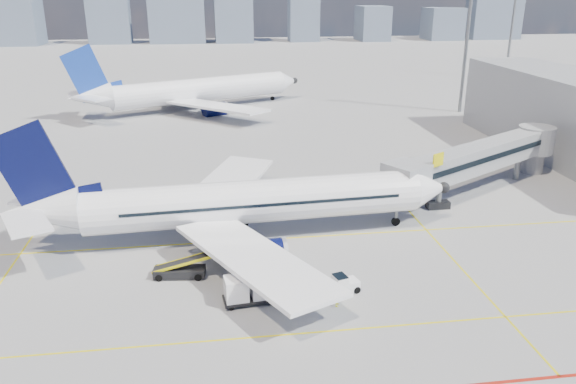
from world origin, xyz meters
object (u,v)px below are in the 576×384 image
Objects in this scene: baggage_tug at (343,284)px; belt_loader at (181,270)px; main_aircraft at (237,203)px; ramp_worker at (338,294)px; cargo_dolly at (249,289)px; second_aircraft at (192,91)px.

belt_loader is (-11.26, 3.86, -0.10)m from baggage_tug.
main_aircraft is 22.22× the size of ramp_worker.
belt_loader is at bearing 131.10° from cargo_dolly.
main_aircraft is at bearing 59.84° from belt_loader.
cargo_dolly reaches higher than ramp_worker.
main_aircraft reaches higher than cargo_dolly.
cargo_dolly is at bearing -109.62° from second_aircraft.
cargo_dolly is (-6.57, -0.42, 0.40)m from baggage_tug.
second_aircraft is 65.67m from baggage_tug.
main_aircraft is at bearing 50.66° from ramp_worker.
belt_loader is at bearing 145.17° from baggage_tug.
second_aircraft is at bearing 87.86° from cargo_dolly.
second_aircraft is 67.14m from ramp_worker.
ramp_worker is (10.79, -66.22, -2.37)m from second_aircraft.
second_aircraft is 18.10× the size of baggage_tug.
cargo_dolly is 2.19× the size of ramp_worker.
main_aircraft reaches higher than ramp_worker.
second_aircraft is at bearing 84.24° from baggage_tug.
baggage_tug is (11.55, -64.59, -2.56)m from second_aircraft.
cargo_dolly is at bearing 101.54° from ramp_worker.
baggage_tug is 6.59m from cargo_dolly.
second_aircraft reaches higher than main_aircraft.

